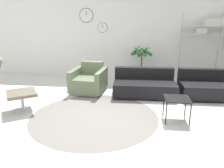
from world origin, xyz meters
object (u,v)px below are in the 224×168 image
object	(u,v)px
couch_low	(144,86)
potted_plant	(141,65)
lounge_chair	(2,79)
shelf_unit	(206,28)
couch_second	(205,87)
side_table	(177,100)
armchair_red	(89,81)

from	to	relation	value
couch_low	potted_plant	bearing A→B (deg)	-88.55
lounge_chair	potted_plant	world-z (taller)	lounge_chair
couch_low	potted_plant	size ratio (longest dim) A/B	1.38
shelf_unit	potted_plant	bearing A→B (deg)	-176.70
couch_second	side_table	size ratio (longest dim) A/B	2.68
armchair_red	couch_second	world-z (taller)	armchair_red
couch_second	shelf_unit	size ratio (longest dim) A/B	0.61
armchair_red	potted_plant	xyz separation A→B (m)	(1.34, 1.27, 0.21)
armchair_red	side_table	xyz separation A→B (m)	(1.97, -1.45, 0.11)
potted_plant	shelf_unit	distance (m)	2.11
lounge_chair	potted_plant	distance (m)	3.91
shelf_unit	couch_second	bearing A→B (deg)	-101.02
lounge_chair	couch_second	xyz separation A→B (m)	(4.20, 1.52, -0.48)
couch_low	shelf_unit	world-z (taller)	shelf_unit
lounge_chair	couch_second	distance (m)	4.50
potted_plant	lounge_chair	bearing A→B (deg)	-133.33
lounge_chair	potted_plant	xyz separation A→B (m)	(2.68, 2.84, -0.22)
armchair_red	couch_second	size ratio (longest dim) A/B	0.78
couch_low	lounge_chair	bearing A→B (deg)	26.96
shelf_unit	side_table	bearing A→B (deg)	-112.62
armchair_red	shelf_unit	size ratio (longest dim) A/B	0.47
lounge_chair	armchair_red	xyz separation A→B (m)	(1.34, 1.57, -0.44)
armchair_red	couch_low	bearing A→B (deg)	-177.16
armchair_red	potted_plant	bearing A→B (deg)	-130.86
armchair_red	side_table	distance (m)	2.45
lounge_chair	shelf_unit	bearing A→B (deg)	89.57
side_table	couch_low	bearing A→B (deg)	112.01
couch_low	couch_second	size ratio (longest dim) A/B	1.24
lounge_chair	armchair_red	size ratio (longest dim) A/B	1.30
armchair_red	couch_low	distance (m)	1.41
couch_low	couch_second	world-z (taller)	same
armchair_red	couch_low	size ratio (longest dim) A/B	0.62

